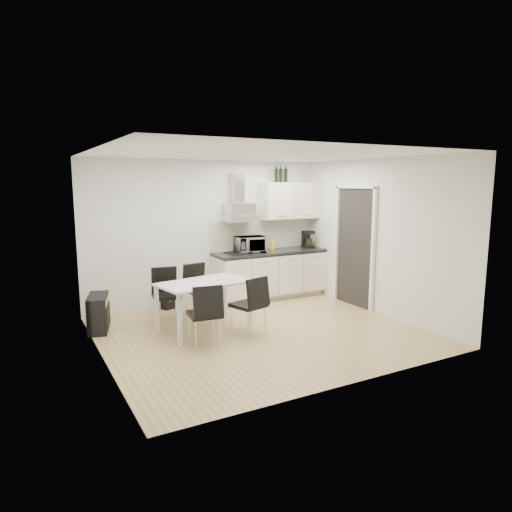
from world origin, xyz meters
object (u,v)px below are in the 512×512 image
Objects in this scene: dining_table at (204,287)px; guitar_amp at (98,313)px; chair_far_right at (200,291)px; chair_near_left at (205,315)px; chair_near_right at (248,306)px; floor_speaker at (168,300)px; chair_far_left at (166,296)px; kitchenette at (271,255)px.

dining_table reaches higher than guitar_amp.
chair_far_right and chair_near_left have the same top height.
floor_speaker is at bearing 91.79° from chair_near_right.
chair_far_left is 1.00× the size of chair_near_right.
kitchenette is 2.27m from chair_near_right.
chair_far_right is 1.37m from chair_near_left.
kitchenette reaches higher than chair_near_left.
chair_near_right is at bearing -56.68° from dining_table.
chair_near_left is at bearing -122.69° from dining_table.
chair_near_right is at bearing -90.91° from floor_speaker.
chair_far_right is (0.60, 0.08, 0.00)m from chair_far_left.
chair_far_right is 1.26× the size of guitar_amp.
chair_near_left is at bearing 105.49° from chair_far_left.
chair_far_right is 0.85m from floor_speaker.
chair_near_left is at bearing -138.82° from kitchenette.
guitar_amp is 2.17× the size of floor_speaker.
dining_table is 0.75m from chair_far_left.
chair_far_left is 1.00× the size of chair_far_right.
guitar_amp is 1.44m from floor_speaker.
chair_near_right is at bearing 137.64° from chair_far_left.
floor_speaker is (0.13, 2.03, -0.28)m from chair_near_left.
chair_far_right is at bearing 87.83° from chair_near_right.
dining_table is 1.64× the size of chair_near_left.
floor_speaker is (-0.32, 0.74, -0.28)m from chair_far_right.
chair_near_right reaches higher than floor_speaker.
chair_far_left is (-2.28, -0.65, -0.39)m from kitchenette.
guitar_amp is at bearing -0.59° from chair_far_left.
chair_near_right is at bearing -18.53° from guitar_amp.
chair_far_right is (-1.69, -0.57, -0.39)m from kitchenette.
chair_far_right is (0.20, 0.67, -0.22)m from dining_table.
guitar_amp is at bearing -171.73° from floor_speaker.
chair_far_left reaches higher than guitar_amp.
chair_far_right reaches higher than guitar_amp.
dining_table is at bearing 74.95° from chair_near_left.
chair_near_left is 1.81m from guitar_amp.
chair_near_left is 0.75m from chair_near_right.
chair_near_right is (0.29, -1.17, 0.00)m from chair_far_right.
kitchenette is 2.26m from dining_table.
chair_far_left and chair_near_right have the same top height.
chair_far_left is 1.03m from guitar_amp.
chair_near_left is (-0.45, -1.30, 0.00)m from chair_far_right.
chair_near_right is 1.26× the size of guitar_amp.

